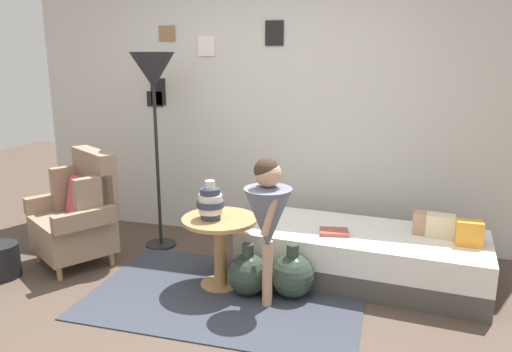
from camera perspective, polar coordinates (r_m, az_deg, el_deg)
name	(u,v)px	position (r m, az deg, el deg)	size (l,w,h in m)	color
ground_plane	(193,337)	(3.36, -7.26, -17.94)	(12.00, 12.00, 0.00)	#4C3D33
gallery_wall	(269,105)	(4.73, 1.54, 8.25)	(4.80, 0.12, 2.60)	beige
rug	(227,295)	(3.82, -3.41, -13.56)	(2.02, 1.32, 0.01)	#333842
armchair	(80,213)	(4.50, -19.73, -4.09)	(0.90, 0.85, 0.97)	tan
daybed	(361,255)	(4.09, 12.09, -8.92)	(1.97, 0.97, 0.40)	#4C4742
pillow_head	(469,233)	(3.95, 23.42, -6.08)	(0.18, 0.12, 0.19)	orange
pillow_mid	(440,226)	(4.05, 20.54, -5.42)	(0.21, 0.12, 0.18)	beige
pillow_back	(427,223)	(4.07, 19.14, -5.20)	(0.20, 0.12, 0.18)	tan
side_table	(220,237)	(3.82, -4.18, -7.08)	(0.58, 0.58, 0.56)	tan
vase_striped	(210,203)	(3.71, -5.30, -3.11)	(0.21, 0.21, 0.30)	#2D384C
floor_lamp	(153,79)	(4.49, -11.81, 10.94)	(0.39, 0.39, 1.79)	black
person_child	(268,213)	(3.45, 1.37, -4.31)	(0.34, 0.34, 1.08)	tan
book_on_daybed	(334,232)	(3.93, 9.00, -6.40)	(0.22, 0.16, 0.03)	#A74A40
demijohn_near	(248,274)	(3.77, -0.92, -11.25)	(0.32, 0.32, 0.40)	#2D3D33
demijohn_far	(292,275)	(3.75, 4.23, -11.36)	(0.33, 0.33, 0.42)	#2D3D33
magazine_basket	(2,261)	(4.54, -27.34, -8.70)	(0.28, 0.28, 0.28)	black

